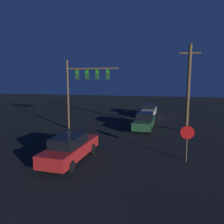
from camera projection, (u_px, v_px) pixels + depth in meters
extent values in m
cube|color=#B21E1E|center=(71.00, 150.00, 12.55)|extent=(1.77, 4.83, 0.68)
cube|color=black|center=(69.00, 140.00, 12.24)|extent=(1.45, 2.30, 0.55)
cylinder|color=black|center=(71.00, 147.00, 14.22)|extent=(0.20, 0.64, 0.64)
cylinder|color=black|center=(92.00, 149.00, 13.81)|extent=(0.20, 0.64, 0.64)
cylinder|color=black|center=(45.00, 163.00, 11.40)|extent=(0.20, 0.64, 0.64)
cylinder|color=black|center=(71.00, 166.00, 10.99)|extent=(0.20, 0.64, 0.64)
cube|color=#1E4728|center=(144.00, 123.00, 20.51)|extent=(1.75, 4.82, 0.68)
cube|color=black|center=(145.00, 116.00, 20.65)|extent=(1.43, 2.29, 0.55)
cylinder|color=black|center=(151.00, 130.00, 18.95)|extent=(0.20, 0.64, 0.64)
cylinder|color=black|center=(134.00, 129.00, 19.35)|extent=(0.20, 0.64, 0.64)
cylinder|color=black|center=(154.00, 123.00, 21.77)|extent=(0.20, 0.64, 0.64)
cylinder|color=black|center=(139.00, 123.00, 22.17)|extent=(0.20, 0.64, 0.64)
cube|color=beige|center=(149.00, 111.00, 27.80)|extent=(1.63, 4.79, 0.68)
cube|color=black|center=(150.00, 106.00, 27.93)|extent=(1.38, 2.26, 0.55)
cylinder|color=black|center=(154.00, 116.00, 26.24)|extent=(0.18, 0.64, 0.64)
cylinder|color=black|center=(142.00, 116.00, 26.61)|extent=(0.18, 0.64, 0.64)
cylinder|color=black|center=(156.00, 112.00, 29.08)|extent=(0.18, 0.64, 0.64)
cylinder|color=black|center=(145.00, 112.00, 29.45)|extent=(0.18, 0.64, 0.64)
cylinder|color=brown|center=(68.00, 95.00, 20.48)|extent=(0.18, 0.18, 6.41)
cube|color=brown|center=(92.00, 69.00, 19.53)|extent=(4.85, 0.12, 0.12)
cube|color=#1E471E|center=(77.00, 74.00, 19.96)|extent=(0.28, 0.28, 0.90)
cylinder|color=green|center=(76.00, 72.00, 19.78)|extent=(0.20, 0.02, 0.20)
cube|color=#1E471E|center=(87.00, 74.00, 19.72)|extent=(0.28, 0.28, 0.90)
cylinder|color=green|center=(86.00, 72.00, 19.55)|extent=(0.20, 0.02, 0.20)
cube|color=#1E471E|center=(97.00, 74.00, 19.49)|extent=(0.28, 0.28, 0.90)
cylinder|color=green|center=(97.00, 72.00, 19.31)|extent=(0.20, 0.02, 0.20)
cube|color=#1E471E|center=(108.00, 74.00, 19.25)|extent=(0.28, 0.28, 0.90)
cylinder|color=green|center=(107.00, 72.00, 19.08)|extent=(0.20, 0.02, 0.20)
cylinder|color=brown|center=(187.00, 144.00, 12.41)|extent=(0.07, 0.07, 2.08)
cylinder|color=red|center=(187.00, 133.00, 12.29)|extent=(0.76, 0.03, 0.76)
cylinder|color=brown|center=(188.00, 89.00, 18.96)|extent=(0.28, 0.28, 7.65)
cube|color=brown|center=(190.00, 53.00, 18.51)|extent=(1.73, 0.14, 0.14)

